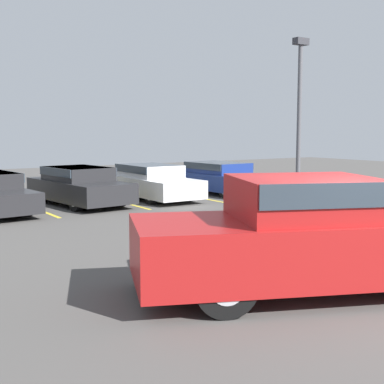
# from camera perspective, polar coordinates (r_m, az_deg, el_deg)

# --- Properties ---
(ground_plane) EXTENTS (60.00, 60.00, 0.00)m
(ground_plane) POSITION_cam_1_polar(r_m,az_deg,el_deg) (8.61, 17.76, -10.52)
(ground_plane) COLOR #4C4947
(stall_stripe_b) EXTENTS (0.12, 4.89, 0.01)m
(stall_stripe_b) POSITION_cam_1_polar(r_m,az_deg,el_deg) (17.97, -16.55, -1.61)
(stall_stripe_b) COLOR yellow
(stall_stripe_b) RESTS_ON ground_plane
(stall_stripe_c) EXTENTS (0.12, 4.89, 0.01)m
(stall_stripe_c) POSITION_cam_1_polar(r_m,az_deg,el_deg) (19.03, -8.06, -0.96)
(stall_stripe_c) COLOR yellow
(stall_stripe_c) RESTS_ON ground_plane
(stall_stripe_d) EXTENTS (0.12, 4.89, 0.01)m
(stall_stripe_d) POSITION_cam_1_polar(r_m,az_deg,el_deg) (20.46, -0.60, -0.36)
(stall_stripe_d) COLOR yellow
(stall_stripe_d) RESTS_ON ground_plane
(stall_stripe_e) EXTENTS (0.12, 4.89, 0.01)m
(stall_stripe_e) POSITION_cam_1_polar(r_m,az_deg,el_deg) (22.18, 5.78, 0.15)
(stall_stripe_e) COLOR yellow
(stall_stripe_e) RESTS_ON ground_plane
(pickup_truck) EXTENTS (6.06, 4.08, 1.79)m
(pickup_truck) POSITION_cam_1_polar(r_m,az_deg,el_deg) (8.44, 13.68, -4.51)
(pickup_truck) COLOR #A51919
(pickup_truck) RESTS_ON ground_plane
(parked_sedan_b) EXTENTS (2.27, 4.56, 1.27)m
(parked_sedan_b) POSITION_cam_1_polar(r_m,az_deg,el_deg) (18.27, -11.97, 0.77)
(parked_sedan_b) COLOR #232326
(parked_sedan_b) RESTS_ON ground_plane
(parked_sedan_c) EXTENTS (1.77, 4.73, 1.24)m
(parked_sedan_c) POSITION_cam_1_polar(r_m,az_deg,el_deg) (19.55, -4.45, 1.23)
(parked_sedan_c) COLOR silver
(parked_sedan_c) RESTS_ON ground_plane
(parked_sedan_d) EXTENTS (1.94, 4.74, 1.22)m
(parked_sedan_d) POSITION_cam_1_polar(r_m,az_deg,el_deg) (21.15, 2.88, 1.63)
(parked_sedan_d) COLOR navy
(parked_sedan_d) RESTS_ON ground_plane
(light_post) EXTENTS (0.70, 0.36, 6.53)m
(light_post) POSITION_cam_1_polar(r_m,az_deg,el_deg) (24.71, 11.40, 9.69)
(light_post) COLOR #515156
(light_post) RESTS_ON ground_plane
(wheel_stop_curb) EXTENTS (1.66, 0.20, 0.14)m
(wheel_stop_curb) POSITION_cam_1_polar(r_m,az_deg,el_deg) (21.74, -10.81, 0.11)
(wheel_stop_curb) COLOR #B7B2A8
(wheel_stop_curb) RESTS_ON ground_plane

